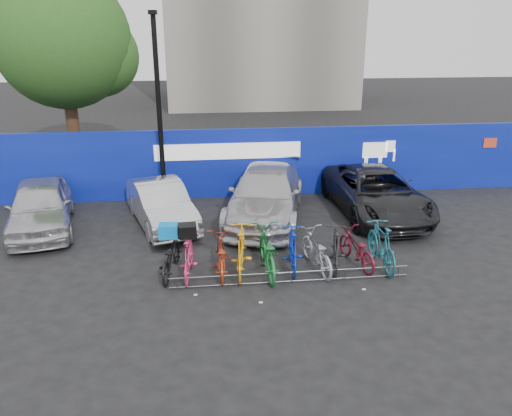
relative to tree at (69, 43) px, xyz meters
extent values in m
plane|color=black|center=(6.77, -10.06, -5.07)|extent=(100.00, 100.00, 0.00)
cube|color=navy|center=(6.77, -4.06, -3.87)|extent=(22.00, 0.15, 2.40)
cube|color=white|center=(5.77, -4.16, -3.42)|extent=(5.00, 0.02, 0.55)
cube|color=white|center=(10.97, -4.16, -3.52)|extent=(1.20, 0.02, 0.90)
cube|color=red|center=(15.27, -4.16, -3.37)|extent=(0.50, 0.02, 0.35)
cylinder|color=#382314|center=(-0.23, -0.06, -3.07)|extent=(0.50, 0.50, 4.00)
sphere|color=#245019|center=(-0.23, -0.06, 0.13)|extent=(5.20, 5.20, 5.20)
sphere|color=#245019|center=(0.97, 0.24, -0.47)|extent=(3.20, 3.20, 3.20)
cylinder|color=black|center=(3.57, -4.66, -2.07)|extent=(0.16, 0.16, 6.00)
cube|color=black|center=(3.57, -4.66, 0.98)|extent=(0.25, 0.50, 0.12)
cylinder|color=#595B60|center=(6.77, -10.66, -4.79)|extent=(5.60, 0.03, 0.03)
cylinder|color=#595B60|center=(6.77, -10.66, -5.02)|extent=(5.60, 0.03, 0.03)
cylinder|color=#595B60|center=(4.17, -10.66, -4.93)|extent=(0.03, 0.03, 0.28)
cylinder|color=#595B60|center=(5.47, -10.66, -4.93)|extent=(0.03, 0.03, 0.28)
cylinder|color=#595B60|center=(6.77, -10.66, -4.93)|extent=(0.03, 0.03, 0.28)
cylinder|color=#595B60|center=(8.07, -10.66, -4.93)|extent=(0.03, 0.03, 0.28)
cylinder|color=#595B60|center=(9.37, -10.66, -4.93)|extent=(0.03, 0.03, 0.28)
imported|color=#BDBCC1|center=(0.13, -6.51, -4.34)|extent=(2.57, 4.54, 1.46)
imported|color=#B8B9BD|center=(3.59, -6.55, -4.41)|extent=(2.51, 4.20, 1.31)
imported|color=silver|center=(6.78, -6.30, -4.30)|extent=(3.37, 5.65, 1.53)
imported|color=black|center=(10.27, -6.40, -4.35)|extent=(2.47, 5.22, 1.44)
imported|color=black|center=(4.00, -9.86, -4.59)|extent=(0.91, 1.91, 0.96)
imported|color=#DF386D|center=(4.44, -10.02, -4.56)|extent=(0.63, 1.73, 1.02)
imported|color=#B43114|center=(5.19, -9.93, -4.61)|extent=(0.65, 1.77, 0.93)
imported|color=#FFAE13|center=(5.69, -9.96, -4.49)|extent=(0.80, 1.98, 1.16)
imported|color=#18752F|center=(6.30, -10.03, -4.52)|extent=(0.77, 2.10, 1.10)
imported|color=#0C29BC|center=(6.95, -9.92, -4.55)|extent=(0.67, 1.77, 1.04)
imported|color=#989AA0|center=(7.52, -10.01, -4.59)|extent=(0.91, 1.91, 0.96)
imported|color=black|center=(8.01, -9.98, -4.55)|extent=(0.86, 1.78, 1.03)
imported|color=maroon|center=(8.56, -9.90, -4.62)|extent=(0.94, 1.79, 0.90)
imported|color=#1B6474|center=(9.13, -10.06, -4.50)|extent=(0.54, 1.89, 1.13)
cube|color=#0574D1|center=(4.00, -9.86, -3.95)|extent=(0.47, 0.36, 0.32)
cube|color=black|center=(4.44, -10.02, -3.90)|extent=(0.43, 0.39, 0.30)
camera|label=1|loc=(4.76, -20.83, 0.48)|focal=35.00mm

